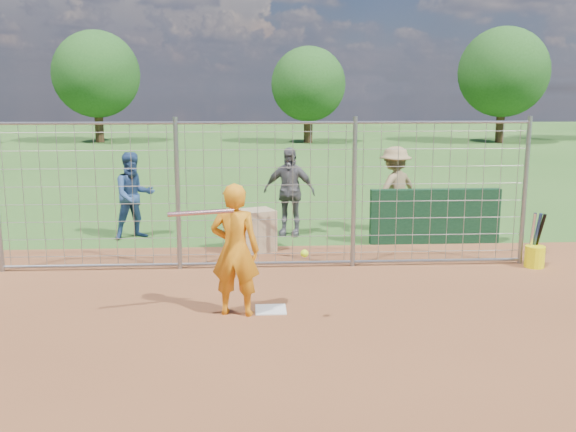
{
  "coord_description": "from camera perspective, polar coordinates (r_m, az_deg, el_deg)",
  "views": [
    {
      "loc": [
        -0.24,
        -8.77,
        3.06
      ],
      "look_at": [
        0.3,
        0.8,
        1.15
      ],
      "focal_mm": 40.0,
      "sensor_mm": 36.0,
      "label": 1
    }
  ],
  "objects": [
    {
      "name": "backstop_fence",
      "position": [
        10.92,
        -1.93,
        1.77
      ],
      "size": [
        9.08,
        0.08,
        2.6
      ],
      "color": "gray",
      "rests_on": "ground"
    },
    {
      "name": "equipment_bin",
      "position": [
        12.22,
        -3.2,
        -1.32
      ],
      "size": [
        0.95,
        0.81,
        0.8
      ],
      "primitive_type": "cube",
      "rotation": [
        0.0,
        0.0,
        0.39
      ],
      "color": "tan",
      "rests_on": "ground"
    },
    {
      "name": "dugout_wall",
      "position": [
        13.13,
        12.92,
        -0.03
      ],
      "size": [
        2.6,
        0.2,
        1.1
      ],
      "primitive_type": "cube",
      "color": "#11381E",
      "rests_on": "ground"
    },
    {
      "name": "batter",
      "position": [
        8.71,
        -4.73,
        -3.03
      ],
      "size": [
        0.74,
        0.56,
        1.83
      ],
      "primitive_type": "imported",
      "rotation": [
        0.0,
        0.0,
        2.95
      ],
      "color": "orange",
      "rests_on": "ground"
    },
    {
      "name": "equipment_in_play",
      "position": [
        8.29,
        -5.54,
        -0.58
      ],
      "size": [
        1.8,
        0.35,
        0.61
      ],
      "color": "silver",
      "rests_on": "ground"
    },
    {
      "name": "ground",
      "position": [
        9.29,
        -1.58,
        -7.97
      ],
      "size": [
        100.0,
        100.0,
        0.0
      ],
      "primitive_type": "plane",
      "color": "#2D591E",
      "rests_on": "ground"
    },
    {
      "name": "bystander_c",
      "position": [
        13.99,
        9.45,
        2.34
      ],
      "size": [
        1.38,
        1.21,
        1.85
      ],
      "primitive_type": "imported",
      "rotation": [
        0.0,
        0.0,
        3.69
      ],
      "color": "#987B53",
      "rests_on": "ground"
    },
    {
      "name": "bystander_b",
      "position": [
        13.46,
        0.1,
        2.19
      ],
      "size": [
        1.18,
        0.74,
        1.87
      ],
      "primitive_type": "imported",
      "rotation": [
        0.0,
        0.0,
        -0.28
      ],
      "color": "#545459",
      "rests_on": "ground"
    },
    {
      "name": "tree_line",
      "position": [
        37.06,
        2.01,
        12.28
      ],
      "size": [
        44.66,
        6.72,
        6.48
      ],
      "color": "#3F2B19",
      "rests_on": "ground"
    },
    {
      "name": "infield_dirt",
      "position": [
        6.53,
        -0.77,
        -16.62
      ],
      "size": [
        18.0,
        18.0,
        0.0
      ],
      "primitive_type": "plane",
      "color": "brown",
      "rests_on": "ground"
    },
    {
      "name": "home_plate",
      "position": [
        9.1,
        -1.55,
        -8.32
      ],
      "size": [
        0.43,
        0.43,
        0.02
      ],
      "primitive_type": "cube",
      "color": "silver",
      "rests_on": "ground"
    },
    {
      "name": "bystander_a",
      "position": [
        13.58,
        -13.54,
        1.78
      ],
      "size": [
        1.08,
        0.99,
        1.79
      ],
      "primitive_type": "imported",
      "rotation": [
        0.0,
        0.0,
        0.45
      ],
      "color": "navy",
      "rests_on": "ground"
    },
    {
      "name": "bucket_with_bats",
      "position": [
        11.94,
        21.09,
        -3.13
      ],
      "size": [
        0.34,
        0.39,
        0.97
      ],
      "color": "#FFF60D",
      "rests_on": "ground"
    }
  ]
}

